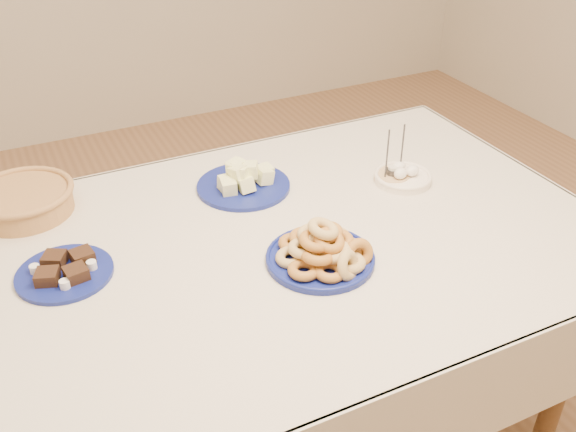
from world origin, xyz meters
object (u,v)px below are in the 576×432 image
object	(u,v)px
dining_table	(280,272)
donut_platter	(322,251)
wicker_basket	(23,200)
candle_holder	(392,176)
egg_bowl	(403,176)
melon_plate	(243,181)
brownie_plate	(65,271)

from	to	relation	value
dining_table	donut_platter	world-z (taller)	donut_platter
wicker_basket	candle_holder	bearing A→B (deg)	-16.38
egg_bowl	dining_table	bearing A→B (deg)	-166.22
melon_plate	candle_holder	xyz separation A→B (m)	(0.41, -0.15, -0.01)
wicker_basket	egg_bowl	world-z (taller)	wicker_basket
donut_platter	melon_plate	size ratio (longest dim) A/B	1.03
melon_plate	egg_bowl	size ratio (longest dim) A/B	1.71
wicker_basket	candle_holder	size ratio (longest dim) A/B	2.08
donut_platter	melon_plate	world-z (taller)	donut_platter
melon_plate	brownie_plate	xyz separation A→B (m)	(-0.53, -0.19, -0.01)
candle_holder	egg_bowl	size ratio (longest dim) A/B	0.86
egg_bowl	donut_platter	bearing A→B (deg)	-148.77
melon_plate	wicker_basket	size ratio (longest dim) A/B	0.95
donut_platter	egg_bowl	xyz separation A→B (m)	(0.40, 0.24, -0.01)
donut_platter	melon_plate	distance (m)	0.41
donut_platter	egg_bowl	distance (m)	0.47
egg_bowl	melon_plate	bearing A→B (deg)	159.32
brownie_plate	wicker_basket	distance (m)	0.34
brownie_plate	egg_bowl	world-z (taller)	egg_bowl
melon_plate	donut_platter	bearing A→B (deg)	-84.88
brownie_plate	candle_holder	distance (m)	0.95
brownie_plate	wicker_basket	size ratio (longest dim) A/B	0.70
dining_table	egg_bowl	size ratio (longest dim) A/B	8.52
dining_table	wicker_basket	xyz separation A→B (m)	(-0.57, 0.42, 0.15)
dining_table	candle_holder	world-z (taller)	candle_holder
brownie_plate	wicker_basket	bearing A→B (deg)	98.31
brownie_plate	candle_holder	world-z (taller)	candle_holder
brownie_plate	candle_holder	bearing A→B (deg)	2.59
brownie_plate	dining_table	bearing A→B (deg)	-9.51
donut_platter	wicker_basket	distance (m)	0.83
donut_platter	brownie_plate	distance (m)	0.61
donut_platter	candle_holder	xyz separation A→B (m)	(0.38, 0.26, -0.02)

